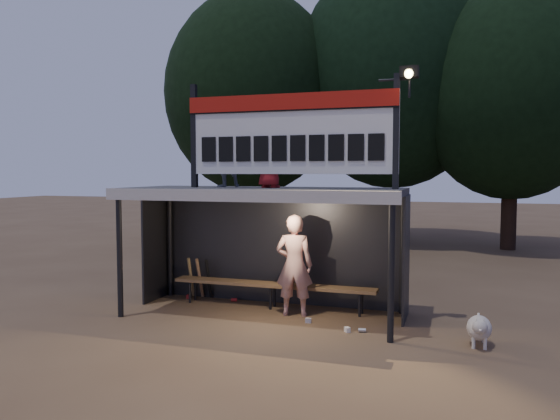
{
  "coord_description": "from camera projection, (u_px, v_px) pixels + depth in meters",
  "views": [
    {
      "loc": [
        3.32,
        -9.22,
        2.61
      ],
      "look_at": [
        0.2,
        0.4,
        1.9
      ],
      "focal_mm": 35.0,
      "sensor_mm": 36.0,
      "label": 1
    }
  ],
  "objects": [
    {
      "name": "ground",
      "position": [
        263.0,
        315.0,
        9.95
      ],
      "size": [
        80.0,
        80.0,
        0.0
      ],
      "primitive_type": "plane",
      "color": "brown",
      "rests_on": "ground"
    },
    {
      "name": "tree_left",
      "position": [
        252.0,
        94.0,
        20.28
      ],
      "size": [
        6.46,
        6.46,
        9.27
      ],
      "color": "black",
      "rests_on": "ground"
    },
    {
      "name": "player",
      "position": [
        294.0,
        265.0,
        9.86
      ],
      "size": [
        0.73,
        0.53,
        1.85
      ],
      "primitive_type": "imported",
      "rotation": [
        0.0,
        0.0,
        3.28
      ],
      "color": "silver",
      "rests_on": "ground"
    },
    {
      "name": "bats",
      "position": [
        200.0,
        278.0,
        11.21
      ],
      "size": [
        0.48,
        0.33,
        0.84
      ],
      "color": "olive",
      "rests_on": "ground"
    },
    {
      "name": "child_a",
      "position": [
        225.0,
        157.0,
        10.33
      ],
      "size": [
        0.7,
        0.68,
        1.14
      ],
      "primitive_type": "imported",
      "rotation": [
        0.0,
        0.0,
        3.81
      ],
      "color": "gray",
      "rests_on": "dugout_shelter"
    },
    {
      "name": "bench",
      "position": [
        272.0,
        286.0,
        10.44
      ],
      "size": [
        4.0,
        0.35,
        0.48
      ],
      "color": "brown",
      "rests_on": "ground"
    },
    {
      "name": "scoreboard_assembly",
      "position": [
        292.0,
        131.0,
        9.54
      ],
      "size": [
        4.1,
        0.27,
        1.99
      ],
      "color": "black",
      "rests_on": "dugout_shelter"
    },
    {
      "name": "dugout_shelter",
      "position": [
        267.0,
        213.0,
        10.05
      ],
      "size": [
        5.1,
        2.08,
        2.32
      ],
      "color": "#3A3A3D",
      "rests_on": "ground"
    },
    {
      "name": "litter",
      "position": [
        281.0,
        314.0,
        9.88
      ],
      "size": [
        3.91,
        1.48,
        0.08
      ],
      "color": "#A81E1C",
      "rests_on": "ground"
    },
    {
      "name": "tree_mid",
      "position": [
        393.0,
        75.0,
        20.12
      ],
      "size": [
        7.22,
        7.22,
        10.36
      ],
      "color": "black",
      "rests_on": "ground"
    },
    {
      "name": "child_b",
      "position": [
        270.0,
        158.0,
        9.82
      ],
      "size": [
        0.58,
        0.44,
        1.07
      ],
      "primitive_type": "imported",
      "rotation": [
        0.0,
        0.0,
        2.92
      ],
      "color": "maroon",
      "rests_on": "dugout_shelter"
    },
    {
      "name": "dog",
      "position": [
        479.0,
        328.0,
        8.14
      ],
      "size": [
        0.36,
        0.81,
        0.49
      ],
      "color": "beige",
      "rests_on": "ground"
    },
    {
      "name": "tree_right",
      "position": [
        512.0,
        94.0,
        18.01
      ],
      "size": [
        6.08,
        6.08,
        8.72
      ],
      "color": "black",
      "rests_on": "ground"
    }
  ]
}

